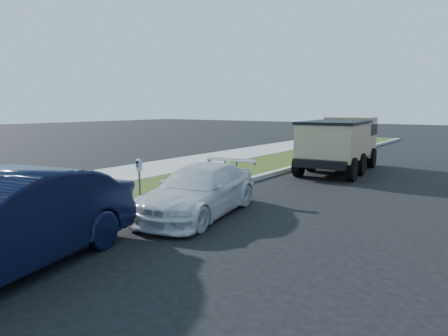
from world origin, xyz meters
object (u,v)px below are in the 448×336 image
Objects in this scene: white_wagon at (201,190)px; navy_sedan at (1,224)px; parking_meter at (139,171)px; dump_truck at (341,141)px.

navy_sedan is (-0.29, -4.62, 0.20)m from white_wagon.
dump_truck is (2.05, 9.20, 0.26)m from parking_meter.
white_wagon is at bearing 23.55° from parking_meter.
navy_sedan is at bearing -98.49° from dump_truck.
dump_truck is (0.37, 8.73, 0.63)m from white_wagon.
parking_meter is 9.43m from dump_truck.
white_wagon is (1.68, 0.46, -0.37)m from parking_meter.
navy_sedan is 13.37m from dump_truck.
dump_truck reaches higher than navy_sedan.
parking_meter is at bearing -175.33° from white_wagon.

